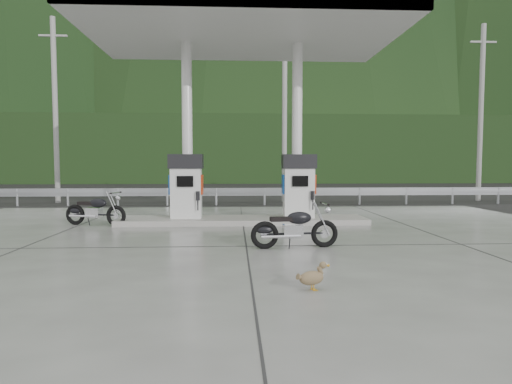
{
  "coord_description": "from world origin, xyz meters",
  "views": [
    {
      "loc": [
        -0.23,
        -9.63,
        1.7
      ],
      "look_at": [
        0.3,
        1.0,
        1.0
      ],
      "focal_mm": 30.0,
      "sensor_mm": 36.0,
      "label": 1
    }
  ],
  "objects_px": {
    "gas_pump_right": "(299,186)",
    "motorcycle_left": "(95,211)",
    "duck": "(311,278)",
    "gas_pump_left": "(186,186)",
    "motorcycle_right": "(295,228)"
  },
  "relations": [
    {
      "from": "gas_pump_right",
      "to": "motorcycle_left",
      "type": "xyz_separation_m",
      "value": [
        -5.65,
        -0.29,
        -0.65
      ]
    },
    {
      "from": "motorcycle_left",
      "to": "duck",
      "type": "xyz_separation_m",
      "value": [
        4.84,
        -6.29,
        -0.24
      ]
    },
    {
      "from": "gas_pump_left",
      "to": "motorcycle_right",
      "type": "bearing_deg",
      "value": -55.33
    },
    {
      "from": "motorcycle_left",
      "to": "gas_pump_right",
      "type": "bearing_deg",
      "value": 18.31
    },
    {
      "from": "motorcycle_left",
      "to": "motorcycle_right",
      "type": "distance_m",
      "value": 6.08
    },
    {
      "from": "gas_pump_left",
      "to": "motorcycle_left",
      "type": "bearing_deg",
      "value": -173.35
    },
    {
      "from": "gas_pump_right",
      "to": "duck",
      "type": "bearing_deg",
      "value": -97.06
    },
    {
      "from": "gas_pump_left",
      "to": "duck",
      "type": "xyz_separation_m",
      "value": [
        2.39,
        -6.58,
        -0.89
      ]
    },
    {
      "from": "gas_pump_right",
      "to": "motorcycle_left",
      "type": "relative_size",
      "value": 1.06
    },
    {
      "from": "gas_pump_left",
      "to": "gas_pump_right",
      "type": "relative_size",
      "value": 1.0
    },
    {
      "from": "gas_pump_right",
      "to": "motorcycle_left",
      "type": "bearing_deg",
      "value": -177.11
    },
    {
      "from": "motorcycle_right",
      "to": "duck",
      "type": "xyz_separation_m",
      "value": [
        -0.18,
        -2.87,
        -0.23
      ]
    },
    {
      "from": "gas_pump_right",
      "to": "motorcycle_right",
      "type": "relative_size",
      "value": 1.08
    },
    {
      "from": "motorcycle_right",
      "to": "duck",
      "type": "distance_m",
      "value": 2.88
    },
    {
      "from": "motorcycle_left",
      "to": "motorcycle_right",
      "type": "relative_size",
      "value": 1.02
    }
  ]
}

